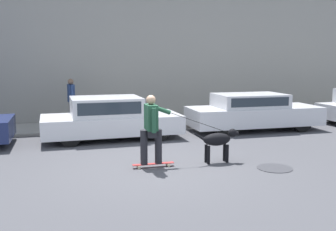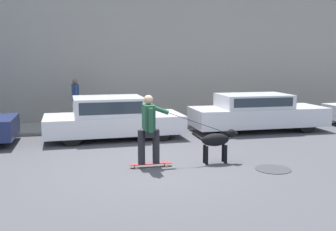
# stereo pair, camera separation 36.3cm
# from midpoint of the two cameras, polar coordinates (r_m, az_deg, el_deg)

# --- Properties ---
(ground_plane) EXTENTS (36.00, 36.00, 0.00)m
(ground_plane) POSITION_cam_midpoint_polar(r_m,az_deg,el_deg) (8.87, -1.13, -7.56)
(ground_plane) COLOR #47474C
(back_wall) EXTENTS (32.00, 0.30, 5.47)m
(back_wall) POSITION_cam_midpoint_polar(r_m,az_deg,el_deg) (15.20, -7.32, 9.41)
(back_wall) COLOR gray
(back_wall) RESTS_ON ground_plane
(sidewalk_curb) EXTENTS (30.00, 2.13, 0.11)m
(sidewalk_curb) POSITION_cam_midpoint_polar(r_m,az_deg,el_deg) (14.17, -6.46, -1.39)
(sidewalk_curb) COLOR gray
(sidewalk_curb) RESTS_ON ground_plane
(parked_car_1) EXTENTS (4.14, 1.80, 1.27)m
(parked_car_1) POSITION_cam_midpoint_polar(r_m,az_deg,el_deg) (12.04, -7.23, -0.45)
(parked_car_1) COLOR black
(parked_car_1) RESTS_ON ground_plane
(parked_car_2) EXTENTS (4.54, 1.79, 1.24)m
(parked_car_2) POSITION_cam_midpoint_polar(r_m,az_deg,el_deg) (13.56, 13.53, 0.40)
(parked_car_2) COLOR black
(parked_car_2) RESTS_ON ground_plane
(dog) EXTENTS (1.11, 0.31, 0.79)m
(dog) POSITION_cam_midpoint_polar(r_m,az_deg,el_deg) (9.23, 8.25, -3.61)
(dog) COLOR black
(dog) RESTS_ON ground_plane
(skateboarder) EXTENTS (2.40, 0.66, 1.63)m
(skateboarder) POSITION_cam_midpoint_polar(r_m,az_deg,el_deg) (8.70, -1.55, -1.66)
(skateboarder) COLOR beige
(skateboarder) RESTS_ON ground_plane
(pedestrian_with_bag) EXTENTS (0.24, 0.67, 1.63)m
(pedestrian_with_bag) POSITION_cam_midpoint_polar(r_m,az_deg,el_deg) (13.86, -12.52, 2.25)
(pedestrian_with_bag) COLOR #28282D
(pedestrian_with_bag) RESTS_ON sidewalk_curb
(manhole_cover) EXTENTS (0.78, 0.78, 0.01)m
(manhole_cover) POSITION_cam_midpoint_polar(r_m,az_deg,el_deg) (9.07, 16.12, -7.49)
(manhole_cover) COLOR #38383D
(manhole_cover) RESTS_ON ground_plane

